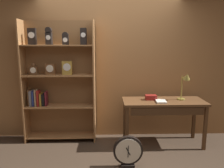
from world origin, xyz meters
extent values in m
cube|color=#9E6B3D|center=(0.00, 1.27, 1.30)|extent=(4.80, 0.05, 2.60)
cube|color=#9E6B3D|center=(-1.49, 1.05, 1.06)|extent=(0.02, 0.32, 2.13)
cube|color=#9E6B3D|center=(-0.27, 1.05, 1.06)|extent=(0.03, 0.32, 2.13)
cube|color=brown|center=(-0.88, 1.20, 1.06)|extent=(1.24, 0.01, 2.13)
cube|color=#9E6B3D|center=(-0.88, 1.05, 0.09)|extent=(1.19, 0.30, 0.02)
cube|color=#9E6B3D|center=(-0.88, 1.05, 0.64)|extent=(1.19, 0.30, 0.02)
cube|color=#9E6B3D|center=(-0.88, 1.05, 1.19)|extent=(1.19, 0.30, 0.02)
cube|color=#9E6B3D|center=(-0.88, 1.05, 1.70)|extent=(1.19, 0.30, 0.02)
cube|color=black|center=(-1.31, 1.07, 1.85)|extent=(0.13, 0.07, 0.27)
cylinder|color=silver|center=(-1.31, 1.03, 1.87)|extent=(0.10, 0.01, 0.10)
cube|color=brown|center=(-1.30, 1.04, 1.27)|extent=(0.13, 0.08, 0.14)
sphere|color=brown|center=(-1.30, 1.04, 1.37)|extent=(0.08, 0.08, 0.08)
cylinder|color=silver|center=(-1.30, 0.99, 1.29)|extent=(0.10, 0.01, 0.10)
cube|color=black|center=(-1.01, 1.03, 1.81)|extent=(0.10, 0.10, 0.20)
cylinder|color=black|center=(-1.01, 1.03, 1.95)|extent=(0.10, 0.10, 0.10)
cylinder|color=silver|center=(-1.01, 0.97, 1.83)|extent=(0.08, 0.01, 0.08)
cube|color=brown|center=(-1.03, 1.07, 1.29)|extent=(0.16, 0.08, 0.19)
cylinder|color=silver|center=(-1.03, 1.02, 1.31)|extent=(0.12, 0.01, 0.12)
cube|color=black|center=(-0.74, 1.05, 1.78)|extent=(0.10, 0.08, 0.14)
cylinder|color=black|center=(-0.74, 1.05, 1.87)|extent=(0.10, 0.08, 0.10)
cylinder|color=silver|center=(-0.74, 1.01, 1.79)|extent=(0.08, 0.01, 0.08)
cube|color=#B28C38|center=(-0.73, 1.04, 1.32)|extent=(0.17, 0.08, 0.23)
cylinder|color=silver|center=(-0.73, 1.00, 1.34)|extent=(0.13, 0.01, 0.13)
cube|color=black|center=(-0.44, 1.03, 1.85)|extent=(0.10, 0.11, 0.28)
cylinder|color=white|center=(-0.44, 0.97, 1.87)|extent=(0.08, 0.01, 0.08)
cube|color=brown|center=(-1.42, 1.07, 0.79)|extent=(0.03, 0.12, 0.28)
cube|color=slate|center=(-1.38, 1.06, 0.78)|extent=(0.04, 0.17, 0.27)
cube|color=navy|center=(-1.34, 1.05, 0.78)|extent=(0.03, 0.15, 0.27)
cube|color=tan|center=(-1.29, 1.03, 0.80)|extent=(0.02, 0.14, 0.30)
cube|color=maroon|center=(-1.25, 1.04, 0.79)|extent=(0.03, 0.15, 0.28)
cube|color=#B78C2D|center=(-1.21, 1.05, 0.76)|extent=(0.03, 0.16, 0.22)
cube|color=black|center=(-1.17, 1.06, 0.75)|extent=(0.04, 0.15, 0.21)
cube|color=maroon|center=(-1.12, 1.05, 0.77)|extent=(0.02, 0.15, 0.25)
cube|color=brown|center=(0.91, 0.82, 0.76)|extent=(1.38, 0.57, 0.04)
cube|color=#50321B|center=(0.27, 0.59, 0.37)|extent=(0.05, 0.05, 0.74)
cube|color=#50321B|center=(1.55, 0.59, 0.37)|extent=(0.05, 0.05, 0.74)
cube|color=#50321B|center=(0.27, 1.06, 0.37)|extent=(0.05, 0.05, 0.74)
cube|color=#50321B|center=(1.55, 1.06, 0.37)|extent=(0.05, 0.05, 0.74)
cube|color=#472C18|center=(0.91, 0.56, 0.67)|extent=(1.17, 0.03, 0.12)
cylinder|color=olive|center=(1.22, 0.87, 0.79)|extent=(0.13, 0.13, 0.02)
cylinder|color=olive|center=(1.22, 0.87, 1.00)|extent=(0.02, 0.02, 0.39)
cone|color=olive|center=(1.28, 0.82, 1.19)|extent=(0.12, 0.15, 0.14)
cube|color=maroon|center=(0.70, 0.87, 0.83)|extent=(0.19, 0.12, 0.08)
cube|color=silver|center=(0.84, 0.72, 0.80)|extent=(0.18, 0.23, 0.02)
cube|color=black|center=(0.24, 0.11, 0.02)|extent=(0.19, 0.11, 0.04)
cylinder|color=black|center=(0.24, 0.11, 0.25)|extent=(0.42, 0.06, 0.42)
cylinder|color=silver|center=(0.24, 0.07, 0.25)|extent=(0.36, 0.01, 0.36)
cube|color=black|center=(0.24, 0.07, 0.25)|extent=(0.07, 0.01, 0.12)
cube|color=black|center=(0.24, 0.07, 0.25)|extent=(0.01, 0.01, 0.18)
camera|label=1|loc=(-0.07, -2.85, 1.76)|focal=36.18mm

